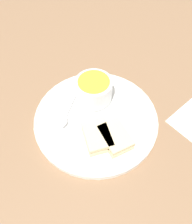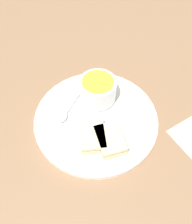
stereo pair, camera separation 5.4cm
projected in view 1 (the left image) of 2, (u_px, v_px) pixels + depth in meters
The scene contains 6 objects.
ground_plane at pixel (96, 120), 0.57m from camera, with size 2.40×2.40×0.00m, color #8E6B4C.
plate at pixel (96, 118), 0.57m from camera, with size 0.32×0.32×0.02m.
soup_bowl at pixel (94, 90), 0.57m from camera, with size 0.10×0.10×0.06m.
spoon at pixel (64, 120), 0.55m from camera, with size 0.04×0.11×0.01m.
sandwich_half_near at pixel (97, 136), 0.51m from camera, with size 0.10×0.10×0.03m.
sandwich_half_far at pixel (115, 137), 0.51m from camera, with size 0.10×0.09×0.03m.
Camera 1 is at (-0.17, 0.27, 0.48)m, focal length 35.00 mm.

